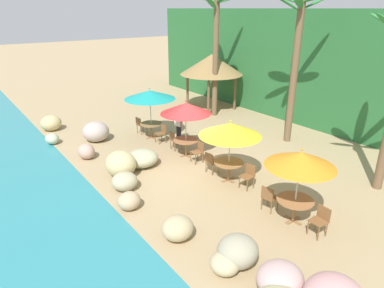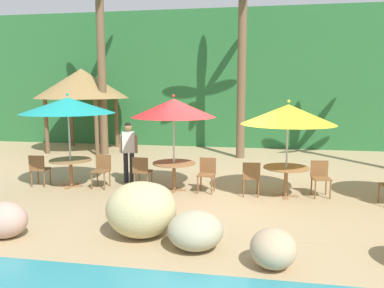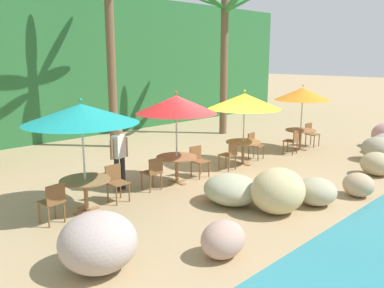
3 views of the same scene
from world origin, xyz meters
TOP-DOWN VIEW (x-y plane):
  - ground_plane at (0.00, 0.00)m, footprint 120.00×120.00m
  - terrace_deck at (0.00, 0.00)m, footprint 18.00×5.20m
  - foliage_backdrop at (0.00, 9.00)m, footprint 28.00×2.40m
  - rock_seawall at (1.61, -2.73)m, footprint 17.42×3.46m
  - umbrella_teal at (-3.91, 0.26)m, footprint 2.45×2.45m
  - dining_table_teal at (-3.91, 0.26)m, footprint 1.10×1.10m
  - chair_teal_seaward at (-3.06, 0.34)m, footprint 0.43×0.43m
  - chair_teal_inland at (-4.75, 0.09)m, footprint 0.46×0.46m
  - umbrella_red at (-1.09, 0.34)m, footprint 2.14×2.14m
  - dining_table_red at (-1.09, 0.34)m, footprint 1.10×1.10m
  - chair_red_seaward at (-0.23, 0.37)m, footprint 0.45×0.46m
  - chair_red_inland at (-1.94, 0.30)m, footprint 0.44×0.45m
  - umbrella_yellow at (1.72, 0.28)m, footprint 2.26×2.26m
  - dining_table_yellow at (1.72, 0.28)m, footprint 1.10×1.10m
  - chair_yellow_seaward at (2.56, 0.47)m, footprint 0.47×0.48m
  - chair_yellow_inland at (0.88, 0.12)m, footprint 0.45×0.46m
  - umbrella_orange at (4.87, 0.08)m, footprint 2.02×2.02m
  - dining_table_orange at (4.87, 0.08)m, footprint 1.10×1.10m
  - chair_orange_seaward at (5.72, 0.13)m, footprint 0.44×0.45m
  - chair_orange_inland at (4.04, -0.12)m, footprint 0.47×0.48m
  - palm_tree_second at (0.35, 5.35)m, footprint 3.20×2.90m
  - palm_tree_third at (5.34, 4.21)m, footprint 2.84×2.72m
  - waiter_in_white at (-2.52, 0.95)m, footprint 0.52×0.29m

SIDE VIEW (x-z plane):
  - ground_plane at x=0.00m, z-range 0.00..0.00m
  - terrace_deck at x=0.00m, z-range 0.00..0.01m
  - rock_seawall at x=1.61m, z-range -0.10..0.90m
  - chair_teal_seaward at x=-3.06m, z-range 0.08..0.95m
  - chair_teal_inland at x=-4.75m, z-range 0.08..0.95m
  - chair_red_seaward at x=-0.23m, z-range 0.08..0.95m
  - chair_red_inland at x=-1.94m, z-range 0.08..0.95m
  - chair_yellow_seaward at x=2.56m, z-range 0.08..0.95m
  - chair_yellow_inland at x=0.88m, z-range 0.08..0.95m
  - chair_orange_seaward at x=5.72m, z-range 0.08..0.95m
  - chair_orange_inland at x=4.04m, z-range 0.08..0.95m
  - dining_table_teal at x=-3.91m, z-range 0.24..0.98m
  - dining_table_red at x=-1.09m, z-range 0.24..0.98m
  - dining_table_yellow at x=1.72m, z-range 0.24..0.98m
  - dining_table_orange at x=4.87m, z-range 0.24..0.98m
  - waiter_in_white at x=-2.52m, z-range 0.14..1.84m
  - umbrella_yellow at x=1.72m, z-range 0.83..3.20m
  - umbrella_orange at x=4.87m, z-range 0.86..3.24m
  - umbrella_red at x=-1.09m, z-range 0.90..3.38m
  - umbrella_teal at x=-3.91m, z-range 0.93..3.44m
  - foliage_backdrop at x=0.00m, z-range 0.00..6.00m
  - palm_tree_third at x=5.34m, z-range 0.97..6.90m
  - palm_tree_second at x=0.35m, z-range 1.09..7.86m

